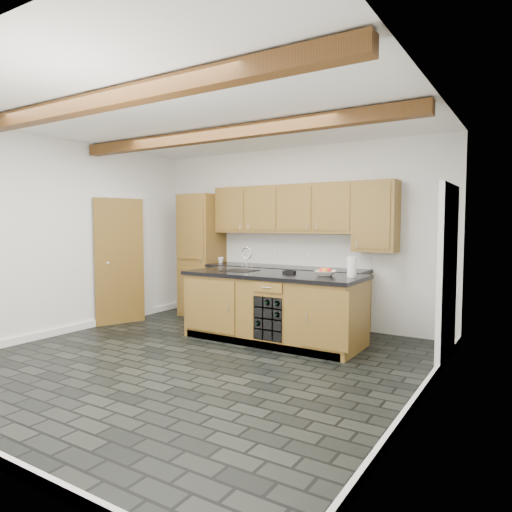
{
  "coord_description": "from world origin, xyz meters",
  "views": [
    {
      "loc": [
        3.35,
        -4.03,
        1.59
      ],
      "look_at": [
        0.34,
        0.8,
        1.19
      ],
      "focal_mm": 32.0,
      "sensor_mm": 36.0,
      "label": 1
    }
  ],
  "objects": [
    {
      "name": "paper_towel",
      "position": [
        1.37,
        1.41,
        1.06
      ],
      "size": [
        0.11,
        0.11,
        0.25
      ],
      "primitive_type": "cylinder",
      "color": "white",
      "rests_on": "island"
    },
    {
      "name": "ground",
      "position": [
        0.0,
        0.0,
        0.0
      ],
      "size": [
        5.0,
        5.0,
        0.0
      ],
      "primitive_type": "plane",
      "color": "black",
      "rests_on": "ground"
    },
    {
      "name": "fruit_cluster",
      "position": [
        1.03,
        1.36,
        1.0
      ],
      "size": [
        0.16,
        0.17,
        0.07
      ],
      "color": "red",
      "rests_on": "fruit_bowl"
    },
    {
      "name": "mug",
      "position": [
        -1.3,
        2.27,
        0.98
      ],
      "size": [
        0.11,
        0.11,
        0.1
      ],
      "primitive_type": "imported",
      "rotation": [
        0.0,
        0.0,
        0.1
      ],
      "color": "white",
      "rests_on": "back_cabinetry"
    },
    {
      "name": "room_shell",
      "position": [
        -0.09,
        0.53,
        1.53
      ],
      "size": [
        5.01,
        5.0,
        5.0
      ],
      "color": "white",
      "rests_on": "ground"
    },
    {
      "name": "island",
      "position": [
        0.31,
        1.28,
        0.47
      ],
      "size": [
        2.48,
        0.96,
        0.93
      ],
      "color": "olive",
      "rests_on": "ground"
    },
    {
      "name": "faucet",
      "position": [
        -0.25,
        1.33,
        0.96
      ],
      "size": [
        0.45,
        0.4,
        0.34
      ],
      "color": "black",
      "rests_on": "island"
    },
    {
      "name": "fruit_bowl",
      "position": [
        1.03,
        1.36,
        0.96
      ],
      "size": [
        0.33,
        0.33,
        0.07
      ],
      "primitive_type": "imported",
      "rotation": [
        0.0,
        0.0,
        0.22
      ],
      "color": "silver",
      "rests_on": "island"
    },
    {
      "name": "back_cabinetry",
      "position": [
        -0.38,
        2.24,
        0.98
      ],
      "size": [
        3.65,
        0.62,
        2.2
      ],
      "color": "olive",
      "rests_on": "ground"
    },
    {
      "name": "kitchen_scale",
      "position": [
        0.51,
        1.36,
        0.95
      ],
      "size": [
        0.16,
        0.11,
        0.05
      ],
      "rotation": [
        0.0,
        0.0,
        -0.01
      ],
      "color": "black",
      "rests_on": "island"
    }
  ]
}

